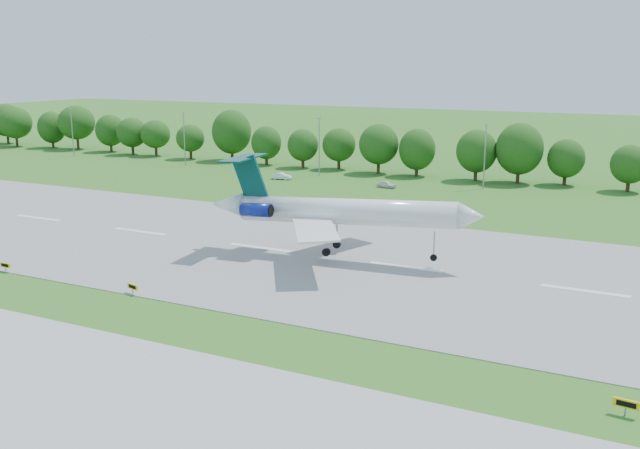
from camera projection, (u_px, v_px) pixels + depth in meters
The scene contains 10 objects.
ground at pixel (130, 306), 70.86m from camera, with size 600.00×600.00×0.00m, color #2F691B.
runway at pixel (260, 248), 92.64m from camera, with size 400.00×45.00×0.08m, color gray.
tree_line at pixel (425, 147), 149.65m from camera, with size 288.40×8.40×10.40m.
light_poles at pixel (398, 151), 142.00m from camera, with size 175.90×0.25×12.19m.
airliner at pixel (333, 210), 86.53m from camera, with size 34.58×25.04×11.61m.
taxi_sign_left at pixel (5, 265), 82.05m from camera, with size 1.54×0.23×1.08m.
taxi_sign_centre at pixel (133, 287), 74.17m from camera, with size 1.59×0.55×1.12m.
taxi_sign_right at pixel (626, 404), 48.68m from camera, with size 1.74×0.39×1.21m.
service_vehicle_a at pixel (282, 176), 146.28m from camera, with size 1.42×4.06×1.34m, color white.
service_vehicle_b at pixel (386, 184), 136.73m from camera, with size 1.55×3.85×1.31m, color silver.
Camera 1 is at (47.06, -51.64, 23.78)m, focal length 40.00 mm.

